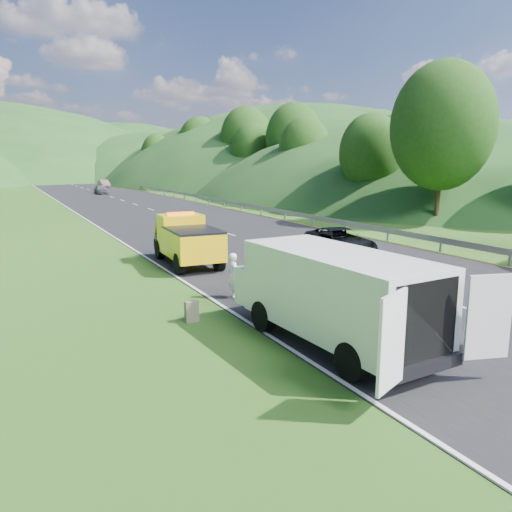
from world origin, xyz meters
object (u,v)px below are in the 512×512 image
white_van (333,292)px  worker (399,363)px  woman (234,298)px  suitcase (192,312)px  spare_tire (454,356)px  passing_suv (340,255)px  child (305,314)px  tow_truck (187,240)px

white_van → worker: bearing=-71.4°
woman → suitcase: bearing=140.6°
worker → spare_tire: bearing=-42.2°
spare_tire → passing_suv: bearing=65.3°
child → passing_suv: passing_suv is taller
woman → passing_suv: size_ratio=0.33×
spare_tire → passing_suv: 13.28m
tow_truck → white_van: 11.34m
child → worker: bearing=-77.2°
tow_truck → worker: 13.16m
worker → spare_tire: 1.55m
worker → woman: bearing=68.5°
suitcase → child: bearing=-15.1°
woman → child: (1.19, -2.68, 0.00)m
white_van → passing_suv: bearing=49.2°
child → passing_suv: (6.96, 7.48, 0.00)m
tow_truck → child: size_ratio=5.36×
spare_tire → tow_truck: bearing=98.9°
tow_truck → passing_suv: bearing=-6.0°
white_van → suitcase: size_ratio=11.32×
woman → spare_tire: size_ratio=2.37×
spare_tire → passing_suv: (5.56, 12.06, 0.00)m
spare_tire → suitcase: bearing=131.2°
spare_tire → passing_suv: size_ratio=0.14×
suitcase → worker: bearing=-57.5°
suitcase → spare_tire: 7.32m
child → suitcase: suitcase is taller
woman → suitcase: size_ratio=2.51×
suitcase → spare_tire: suitcase is taller
woman → passing_suv: (8.15, 4.80, 0.00)m
tow_truck → passing_suv: (7.65, -1.35, -1.14)m
white_van → passing_suv: white_van is taller
passing_suv → spare_tire: bearing=-105.5°
tow_truck → child: tow_truck is taller
white_van → spare_tire: white_van is taller
passing_suv → suitcase: bearing=-138.5°
woman → worker: 7.03m
child → worker: 4.26m
suitcase → passing_suv: bearing=32.3°
suitcase → spare_tire: bearing=-48.8°
tow_truck → worker: bearing=-83.5°
tow_truck → spare_tire: tow_truck is taller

